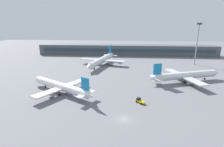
# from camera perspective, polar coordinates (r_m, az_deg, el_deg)

# --- Properties ---
(ground_plane) EXTENTS (400.00, 400.00, 0.00)m
(ground_plane) POSITION_cam_1_polar(r_m,az_deg,el_deg) (93.80, 4.34, -1.86)
(ground_plane) COLOR slate
(terminal_building) EXTENTS (158.07, 12.13, 9.00)m
(terminal_building) POSITION_cam_1_polar(r_m,az_deg,el_deg) (163.61, 4.65, 7.52)
(terminal_building) COLOR #4C5156
(terminal_building) RESTS_ON ground_plane
(airplane_near) EXTENTS (33.76, 24.60, 9.32)m
(airplane_near) POSITION_cam_1_polar(r_m,az_deg,el_deg) (78.43, -16.21, -3.96)
(airplane_near) COLOR white
(airplane_near) RESTS_ON ground_plane
(airplane_mid) EXTENTS (39.95, 28.58, 10.24)m
(airplane_mid) POSITION_cam_1_polar(r_m,az_deg,el_deg) (96.64, 22.50, -0.60)
(airplane_mid) COLOR white
(airplane_mid) RESTS_ON ground_plane
(airplane_far) EXTENTS (32.59, 46.00, 11.51)m
(airplane_far) POSITION_cam_1_polar(r_m,az_deg,el_deg) (123.89, -3.28, 4.29)
(airplane_far) COLOR silver
(airplane_far) RESTS_ON ground_plane
(baggage_tug_yellow) EXTENTS (3.57, 3.64, 1.75)m
(baggage_tug_yellow) POSITION_cam_1_polar(r_m,az_deg,el_deg) (67.76, 8.90, -8.60)
(baggage_tug_yellow) COLOR yellow
(baggage_tug_yellow) RESTS_ON ground_plane
(floodlight_tower_west) EXTENTS (3.20, 0.80, 28.40)m
(floodlight_tower_west) POSITION_cam_1_polar(r_m,az_deg,el_deg) (136.56, 25.59, 9.28)
(floodlight_tower_west) COLOR gray
(floodlight_tower_west) RESTS_ON ground_plane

